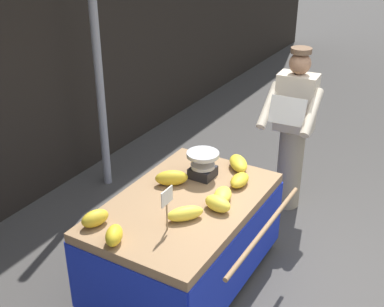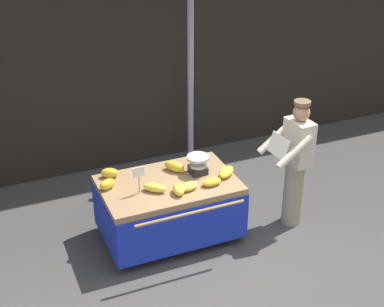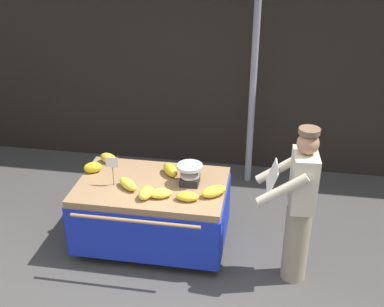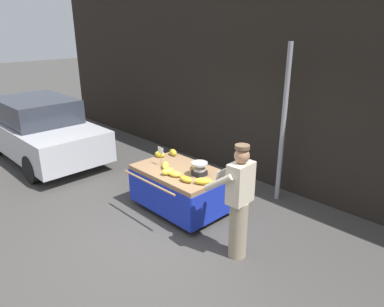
# 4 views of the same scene
# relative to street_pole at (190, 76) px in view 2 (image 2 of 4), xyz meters

# --- Properties ---
(ground_plane) EXTENTS (60.00, 60.00, 0.00)m
(ground_plane) POSITION_rel_street_pole_xyz_m (-0.47, -2.55, -1.46)
(ground_plane) COLOR #423F3D
(back_wall) EXTENTS (16.00, 0.24, 4.37)m
(back_wall) POSITION_rel_street_pole_xyz_m (-0.47, 0.55, 0.72)
(back_wall) COLOR black
(back_wall) RESTS_ON ground
(street_pole) EXTENTS (0.09, 0.09, 2.93)m
(street_pole) POSITION_rel_street_pole_xyz_m (0.00, 0.00, 0.00)
(street_pole) COLOR gray
(street_pole) RESTS_ON ground
(banana_cart) EXTENTS (1.66, 1.25, 0.79)m
(banana_cart) POSITION_rel_street_pole_xyz_m (-0.98, -1.65, -0.89)
(banana_cart) COLOR #93704C
(banana_cart) RESTS_ON ground
(weighing_scale) EXTENTS (0.28, 0.28, 0.24)m
(weighing_scale) POSITION_rel_street_pole_xyz_m (-0.57, -1.58, -0.55)
(weighing_scale) COLOR black
(weighing_scale) RESTS_ON banana_cart
(price_sign) EXTENTS (0.14, 0.01, 0.34)m
(price_sign) POSITION_rel_street_pole_xyz_m (-1.38, -1.74, -0.42)
(price_sign) COLOR #997A51
(price_sign) RESTS_ON banana_cart
(banana_bunch_0) EXTENTS (0.27, 0.20, 0.09)m
(banana_bunch_0) POSITION_rel_street_pole_xyz_m (-0.82, -1.91, -0.62)
(banana_bunch_0) COLOR yellow
(banana_bunch_0) RESTS_ON banana_cart
(banana_bunch_1) EXTENTS (0.29, 0.27, 0.11)m
(banana_bunch_1) POSITION_rel_street_pole_xyz_m (-1.21, -1.79, -0.62)
(banana_bunch_1) COLOR yellow
(banana_bunch_1) RESTS_ON banana_cart
(banana_bunch_2) EXTENTS (0.24, 0.19, 0.12)m
(banana_bunch_2) POSITION_rel_street_pole_xyz_m (-1.60, -1.26, -0.61)
(banana_bunch_2) COLOR gold
(banana_bunch_2) RESTS_ON banana_cart
(banana_bunch_3) EXTENTS (0.25, 0.15, 0.09)m
(banana_bunch_3) POSITION_rel_street_pole_xyz_m (-0.53, -1.92, -0.62)
(banana_bunch_3) COLOR gold
(banana_bunch_3) RESTS_ON banana_cart
(banana_bunch_4) EXTENTS (0.26, 0.30, 0.13)m
(banana_bunch_4) POSITION_rel_street_pole_xyz_m (-0.82, -1.42, -0.61)
(banana_bunch_4) COLOR gold
(banana_bunch_4) RESTS_ON banana_cart
(banana_bunch_5) EXTENTS (0.18, 0.25, 0.12)m
(banana_bunch_5) POSITION_rel_street_pole_xyz_m (-0.97, -1.94, -0.61)
(banana_bunch_5) COLOR yellow
(banana_bunch_5) RESTS_ON banana_cart
(banana_bunch_6) EXTENTS (0.24, 0.19, 0.13)m
(banana_bunch_6) POSITION_rel_street_pole_xyz_m (-1.70, -1.51, -0.61)
(banana_bunch_6) COLOR gold
(banana_bunch_6) RESTS_ON banana_cart
(banana_bunch_7) EXTENTS (0.31, 0.30, 0.11)m
(banana_bunch_7) POSITION_rel_street_pole_xyz_m (-0.28, -1.78, -0.62)
(banana_bunch_7) COLOR yellow
(banana_bunch_7) RESTS_ON banana_cart
(vendor_person) EXTENTS (0.60, 0.54, 1.71)m
(vendor_person) POSITION_rel_street_pole_xyz_m (0.59, -1.97, -0.59)
(vendor_person) COLOR gray
(vendor_person) RESTS_ON ground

